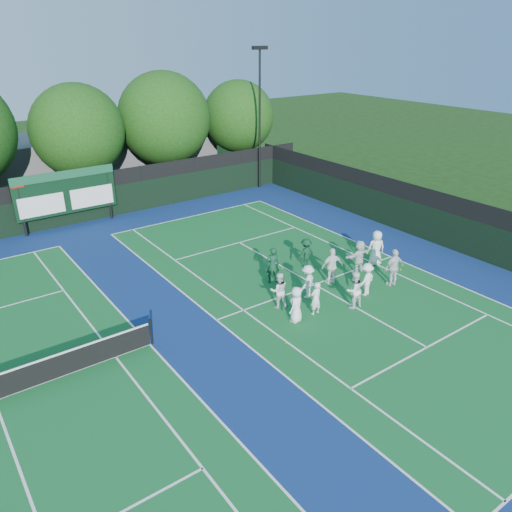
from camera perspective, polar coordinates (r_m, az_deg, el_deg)
ground at (r=23.34m, az=8.34°, el=-4.19°), size 120.00×120.00×0.00m
court_apron at (r=20.86m, az=-5.75°, el=-7.74°), size 34.00×32.00×0.01m
near_court at (r=23.97m, az=6.70°, el=-3.25°), size 11.05×23.85×0.01m
back_fence at (r=33.11m, az=-19.24°, el=5.93°), size 34.00×0.08×3.00m
divider_fence_right at (r=29.85m, az=19.80°, el=3.91°), size 0.08×32.00×3.00m
scoreboard at (r=32.24m, az=-20.92°, el=6.77°), size 6.00×0.21×3.55m
clubhouse at (r=41.49m, az=-17.55°, el=10.61°), size 18.00×6.00×4.00m
light_pole_right at (r=37.71m, az=0.42°, el=17.08°), size 1.20×0.30×10.12m
tree_c at (r=36.06m, az=-19.48°, el=13.14°), size 6.12×6.12×8.11m
tree_d at (r=38.29m, az=-10.27°, el=14.96°), size 6.69×6.69×8.59m
tree_e at (r=41.55m, az=-1.90°, el=15.48°), size 5.64×5.64×7.65m
tennis_ball_0 at (r=19.62m, az=3.50°, el=-9.84°), size 0.07×0.07×0.07m
tennis_ball_1 at (r=25.15m, az=11.51°, el=-2.16°), size 0.07×0.07×0.07m
tennis_ball_2 at (r=26.25m, az=16.20°, el=-1.51°), size 0.07×0.07×0.07m
tennis_ball_3 at (r=23.05m, az=2.02°, el=-4.21°), size 0.07×0.07×0.07m
tennis_ball_4 at (r=25.41m, az=3.06°, el=-1.38°), size 0.07×0.07×0.07m
tennis_ball_5 at (r=23.37m, az=10.84°, el=-4.24°), size 0.07×0.07×0.07m
player_front_0 at (r=20.64m, az=4.63°, el=-5.55°), size 0.90×0.76×1.57m
player_front_1 at (r=21.26m, az=6.85°, el=-4.82°), size 0.56×0.38×1.49m
player_front_2 at (r=21.97m, az=11.13°, el=-3.81°), size 0.88×0.71×1.70m
player_front_3 at (r=23.14m, az=12.51°, el=-2.61°), size 1.09×0.74×1.56m
player_front_4 at (r=24.26m, az=15.48°, el=-1.27°), size 1.13×0.59×1.84m
player_back_0 at (r=21.62m, az=2.62°, el=-3.93°), size 0.97×0.88×1.63m
player_back_1 at (r=22.50m, az=5.90°, el=-2.92°), size 1.17×0.93×1.58m
player_back_2 at (r=23.81m, az=8.68°, el=-1.16°), size 1.15×0.74×1.82m
player_back_3 at (r=25.25m, az=11.70°, el=-0.03°), size 1.58×0.53×1.69m
player_back_4 at (r=26.20m, az=13.56°, el=0.90°), size 1.07×0.91×1.85m
coach_left at (r=23.65m, az=1.91°, el=-1.07°), size 0.77×0.64×1.81m
coach_right at (r=25.32m, az=5.73°, el=0.30°), size 1.03×0.60×1.57m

